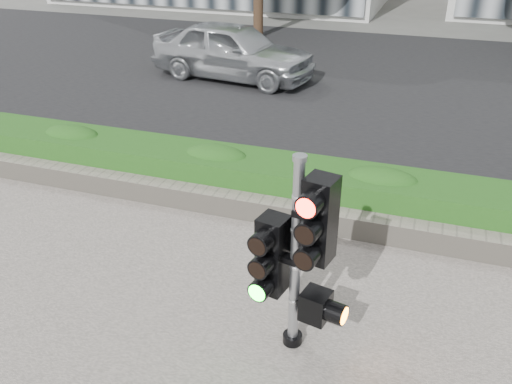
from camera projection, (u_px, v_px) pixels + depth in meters
ground at (228, 296)px, 6.74m from camera, size 120.00×120.00×0.00m
road at (359, 80)px, 15.10m from camera, size 60.00×13.00×0.02m
curb at (295, 184)px, 9.35m from camera, size 60.00×0.25×0.12m
stone_wall at (274, 211)px, 8.23m from camera, size 12.00×0.32×0.34m
hedge at (286, 183)px, 8.70m from camera, size 12.00×1.00×0.68m
traffic_signal at (300, 247)px, 5.42m from camera, size 0.82×0.65×2.26m
car_silver at (233, 51)px, 14.86m from camera, size 4.78×2.47×1.55m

